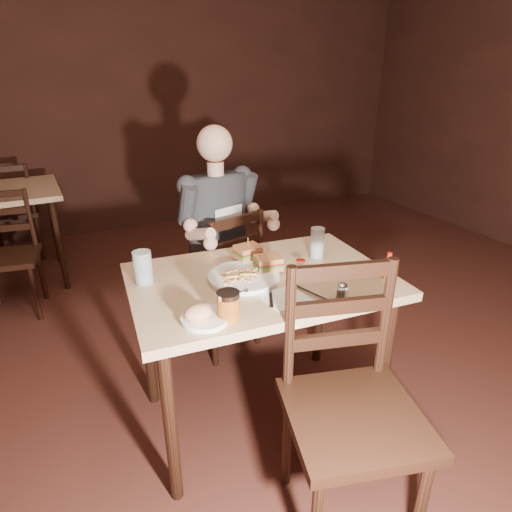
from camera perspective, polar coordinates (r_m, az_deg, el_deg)
name	(u,v)px	position (r m, az deg, el deg)	size (l,w,h in m)	color
room_shell	(371,132)	(1.58, 15.06, 15.67)	(7.00, 7.00, 7.00)	black
main_table	(261,295)	(1.90, 0.65, -5.23)	(1.16, 0.82, 0.77)	tan
bg_table	(3,201)	(3.83, -30.64, 6.30)	(0.84, 0.84, 0.77)	tan
chair_far	(219,279)	(2.58, -4.99, -3.11)	(0.41, 0.45, 0.89)	black
chair_near	(354,417)	(1.61, 12.98, -20.16)	(0.46, 0.50, 0.99)	black
bg_chair_far	(13,212)	(4.42, -29.61, 5.17)	(0.41, 0.45, 0.89)	black
bg_chair_near	(7,258)	(3.38, -30.29, -0.18)	(0.39, 0.43, 0.85)	black
diner	(221,208)	(2.38, -4.71, 6.38)	(0.51, 0.40, 0.88)	#2B2C30
dinner_plate	(244,278)	(1.83, -1.62, -2.93)	(0.30, 0.30, 0.02)	white
sandwich_left	(268,259)	(1.88, 1.64, -0.37)	(0.11, 0.09, 0.10)	tan
sandwich_right	(248,248)	(1.99, -1.07, 1.08)	(0.11, 0.09, 0.10)	tan
fries_pile	(239,273)	(1.82, -2.33, -2.29)	(0.22, 0.16, 0.04)	tan
ketchup_dollop	(301,260)	(1.98, 5.99, -0.60)	(0.05, 0.05, 0.01)	maroon
glass_left	(143,268)	(1.84, -14.83, -1.50)	(0.08, 0.08, 0.14)	silver
glass_right	(317,243)	(2.05, 8.16, 1.74)	(0.07, 0.07, 0.15)	silver
hot_sauce	(388,265)	(1.91, 17.23, -1.21)	(0.04, 0.04, 0.12)	#914710
salt_shaker	(343,292)	(1.70, 11.52, -4.70)	(0.03, 0.03, 0.06)	white
pepper_shaker	(341,292)	(1.70, 11.30, -4.72)	(0.04, 0.04, 0.07)	#38332D
syrup_dispenser	(228,306)	(1.53, -3.71, -6.66)	(0.09, 0.09, 0.11)	#914710
napkin	(285,298)	(1.69, 3.84, -5.60)	(0.17, 0.16, 0.00)	white
knife	(310,293)	(1.73, 7.24, -4.88)	(0.01, 0.22, 0.01)	silver
fork	(271,297)	(1.69, 1.99, -5.52)	(0.01, 0.17, 0.01)	silver
side_plate	(205,319)	(1.56, -6.78, -8.36)	(0.17, 0.17, 0.01)	white
bread_roll	(198,313)	(1.52, -7.78, -7.52)	(0.10, 0.08, 0.06)	tan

